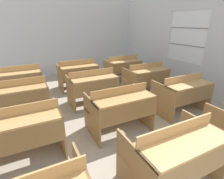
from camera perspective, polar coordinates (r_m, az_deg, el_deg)
wall_back at (r=7.12m, az=-17.46°, el=16.22°), size 6.37×0.06×2.90m
wall_right_with_window at (r=5.58m, az=26.18°, el=13.92°), size 0.06×7.08×2.90m
bench_front_center at (r=2.34m, az=19.62°, el=-18.87°), size 1.12×0.76×0.88m
bench_second_left at (r=2.89m, az=-27.61°, el=-11.97°), size 1.12×0.76×0.88m
bench_second_center at (r=3.22m, az=2.66°, el=-5.86°), size 1.12×0.76×0.88m
bench_second_right at (r=4.18m, az=22.00°, el=-0.96°), size 1.12×0.76×0.88m
bench_third_left at (r=4.09m, az=-28.02°, el=-2.45°), size 1.12×0.76×0.88m
bench_third_center at (r=4.31m, az=-6.35°, el=1.15°), size 1.12×0.76×0.88m
bench_third_right at (r=5.07m, az=11.06°, el=3.94°), size 1.12×0.76×0.88m
bench_back_left at (r=5.31m, az=-27.96°, el=2.59°), size 1.12×0.76×0.88m
bench_back_center at (r=5.49m, az=-11.03°, el=5.25°), size 1.12×0.76×0.88m
bench_back_right at (r=6.11m, az=3.57°, el=7.20°), size 1.12×0.76×0.88m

